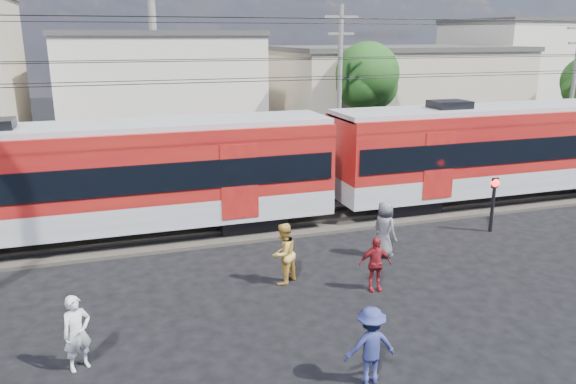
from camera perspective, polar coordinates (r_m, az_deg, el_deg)
name	(u,v)px	position (r m, az deg, el deg)	size (l,w,h in m)	color
ground	(353,324)	(14.63, 6.59, -13.14)	(120.00, 120.00, 0.00)	black
track_bed	(265,224)	(21.50, -2.34, -3.26)	(70.00, 3.40, 0.12)	#2D2823
rail_near	(271,227)	(20.78, -1.77, -3.58)	(70.00, 0.12, 0.12)	#59544C
rail_far	(260,215)	(22.15, -2.88, -2.37)	(70.00, 0.12, 0.12)	#59544C
commuter_train	(107,176)	(20.11, -17.87, 1.60)	(50.30, 3.08, 4.17)	black
building_midwest	(157,88)	(38.88, -13.21, 10.26)	(12.24, 12.24, 7.30)	beige
building_mideast	(393,92)	(40.78, 10.60, 9.93)	(16.32, 10.20, 6.30)	tan
building_east	(519,71)	(51.96, 22.41, 11.32)	(10.20, 10.20, 8.30)	beige
utility_pole_mid	(340,86)	(29.08, 5.26, 10.67)	(1.80, 0.24, 8.50)	slate
utility_pole_east	(573,85)	(36.26, 27.00, 9.63)	(1.80, 0.24, 8.00)	slate
tree_near	(369,78)	(33.21, 8.25, 11.40)	(3.82, 3.64, 6.72)	#382619
pedestrian_a	(77,333)	(13.22, -20.65, -13.25)	(0.62, 0.41, 1.71)	silver
pedestrian_b	(283,254)	(16.36, -0.48, -6.27)	(0.89, 0.69, 1.82)	gold
pedestrian_c	(370,345)	(12.11, 8.37, -15.17)	(1.10, 0.63, 1.70)	navy
pedestrian_d	(375,264)	(16.13, 8.83, -7.23)	(0.93, 0.39, 1.59)	maroon
pedestrian_e	(385,229)	(18.56, 9.78, -3.73)	(0.91, 0.59, 1.87)	#55555A
crossing_signal	(494,195)	(21.75, 20.18, -0.25)	(0.30, 0.30, 2.05)	black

